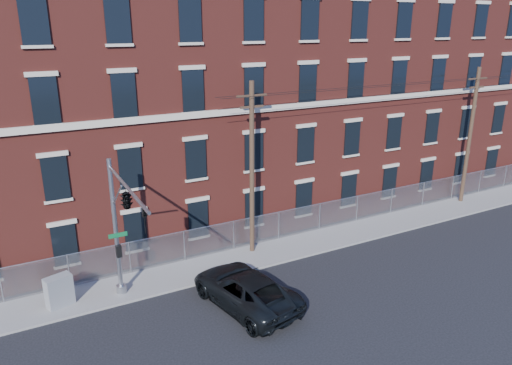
{
  "coord_description": "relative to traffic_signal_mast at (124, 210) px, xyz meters",
  "views": [
    {
      "loc": [
        -10.04,
        -17.53,
        13.03
      ],
      "look_at": [
        1.41,
        4.0,
        4.95
      ],
      "focal_mm": 33.84,
      "sensor_mm": 36.0,
      "label": 1
    }
  ],
  "objects": [
    {
      "name": "utility_pole_mid",
      "position": [
        26.0,
        3.42,
        -0.05
      ],
      "size": [
        1.8,
        0.28,
        10.0
      ],
      "color": "#402D20",
      "rests_on": "ground"
    },
    {
      "name": "traffic_signal_mast",
      "position": [
        0.0,
        0.0,
        0.0
      ],
      "size": [
        0.9,
        6.75,
        7.0
      ],
      "color": "#9EA0A5",
      "rests_on": "ground"
    },
    {
      "name": "utility_cabinet",
      "position": [
        -2.86,
        2.52,
        -4.5
      ],
      "size": [
        1.36,
        0.96,
        1.54
      ],
      "primitive_type": "cube",
      "rotation": [
        0.0,
        0.0,
        0.31
      ],
      "color": "slate",
      "rests_on": "sidewalk"
    },
    {
      "name": "sidewalk",
      "position": [
        18.0,
        2.82,
        -5.33
      ],
      "size": [
        65.0,
        3.0,
        0.12
      ],
      "primitive_type": "cube",
      "color": "gray",
      "rests_on": "ground"
    },
    {
      "name": "pickup_truck",
      "position": [
        5.08,
        -1.45,
        -4.54
      ],
      "size": [
        3.95,
        6.57,
        1.71
      ],
      "primitive_type": "imported",
      "rotation": [
        0.0,
        0.0,
        3.33
      ],
      "color": "black",
      "rests_on": "ground"
    },
    {
      "name": "ground",
      "position": [
        6.0,
        -2.18,
        -5.39
      ],
      "size": [
        140.0,
        140.0,
        0.0
      ],
      "primitive_type": "plane",
      "color": "black",
      "rests_on": "ground"
    },
    {
      "name": "mill_building",
      "position": [
        18.0,
        11.75,
        2.76
      ],
      "size": [
        55.3,
        14.32,
        16.3
      ],
      "color": "maroon",
      "rests_on": "ground"
    },
    {
      "name": "chain_link_fence",
      "position": [
        18.0,
        4.12,
        -4.33
      ],
      "size": [
        59.06,
        0.06,
        1.85
      ],
      "color": "#A5A8AD",
      "rests_on": "ground"
    },
    {
      "name": "overhead_wires",
      "position": [
        26.0,
        3.42,
        3.73
      ],
      "size": [
        40.0,
        0.62,
        0.62
      ],
      "color": "black",
      "rests_on": "ground"
    },
    {
      "name": "utility_pole_near",
      "position": [
        8.0,
        3.42,
        -0.05
      ],
      "size": [
        1.8,
        0.28,
        10.0
      ],
      "color": "#402D20",
      "rests_on": "ground"
    }
  ]
}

